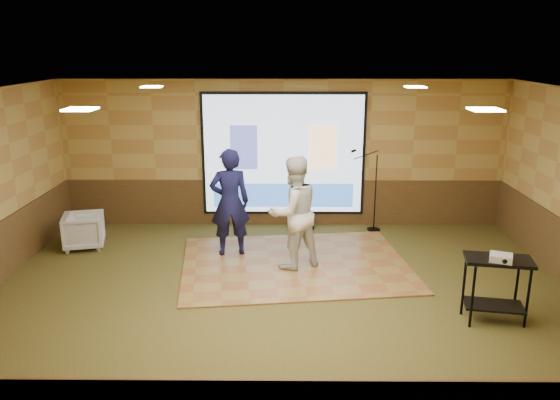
{
  "coord_description": "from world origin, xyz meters",
  "views": [
    {
      "loc": [
        0.03,
        -7.45,
        3.64
      ],
      "look_at": [
        -0.04,
        0.77,
        1.3
      ],
      "focal_mm": 35.0,
      "sensor_mm": 36.0,
      "label": 1
    }
  ],
  "objects_px": {
    "banquet_chair": "(84,231)",
    "duffel_bag": "(302,222)",
    "mic_stand": "(372,207)",
    "projector_screen": "(283,156)",
    "dance_floor": "(295,264)",
    "av_table": "(497,278)",
    "player_left": "(230,202)",
    "projector": "(501,258)",
    "player_right": "(293,213)"
  },
  "relations": [
    {
      "from": "projector_screen",
      "to": "player_right",
      "type": "height_order",
      "value": "projector_screen"
    },
    {
      "from": "projector_screen",
      "to": "dance_floor",
      "type": "bearing_deg",
      "value": -84.4
    },
    {
      "from": "mic_stand",
      "to": "duffel_bag",
      "type": "xyz_separation_m",
      "value": [
        -1.42,
        0.05,
        -0.36
      ]
    },
    {
      "from": "av_table",
      "to": "banquet_chair",
      "type": "distance_m",
      "value": 7.13
    },
    {
      "from": "projector_screen",
      "to": "projector",
      "type": "distance_m",
      "value": 5.12
    },
    {
      "from": "player_right",
      "to": "banquet_chair",
      "type": "xyz_separation_m",
      "value": [
        -3.87,
        0.93,
        -0.65
      ]
    },
    {
      "from": "projector_screen",
      "to": "mic_stand",
      "type": "height_order",
      "value": "projector_screen"
    },
    {
      "from": "duffel_bag",
      "to": "projector_screen",
      "type": "bearing_deg",
      "value": 144.73
    },
    {
      "from": "player_left",
      "to": "dance_floor",
      "type": "bearing_deg",
      "value": 147.69
    },
    {
      "from": "player_right",
      "to": "duffel_bag",
      "type": "distance_m",
      "value": 2.2
    },
    {
      "from": "av_table",
      "to": "banquet_chair",
      "type": "bearing_deg",
      "value": 157.24
    },
    {
      "from": "player_left",
      "to": "banquet_chair",
      "type": "height_order",
      "value": "player_left"
    },
    {
      "from": "player_left",
      "to": "projector",
      "type": "bearing_deg",
      "value": 135.79
    },
    {
      "from": "dance_floor",
      "to": "player_left",
      "type": "xyz_separation_m",
      "value": [
        -1.15,
        0.45,
        0.97
      ]
    },
    {
      "from": "dance_floor",
      "to": "player_left",
      "type": "relative_size",
      "value": 1.99
    },
    {
      "from": "banquet_chair",
      "to": "duffel_bag",
      "type": "bearing_deg",
      "value": -88.98
    },
    {
      "from": "mic_stand",
      "to": "player_left",
      "type": "bearing_deg",
      "value": -157.77
    },
    {
      "from": "projector_screen",
      "to": "av_table",
      "type": "relative_size",
      "value": 3.63
    },
    {
      "from": "dance_floor",
      "to": "projector",
      "type": "xyz_separation_m",
      "value": [
        2.65,
        -2.04,
        0.95
      ]
    },
    {
      "from": "banquet_chair",
      "to": "player_right",
      "type": "bearing_deg",
      "value": -117.61
    },
    {
      "from": "dance_floor",
      "to": "player_right",
      "type": "relative_size",
      "value": 2.02
    },
    {
      "from": "player_left",
      "to": "projector",
      "type": "distance_m",
      "value": 4.55
    },
    {
      "from": "projector_screen",
      "to": "player_left",
      "type": "xyz_separation_m",
      "value": [
        -0.93,
        -1.72,
        -0.49
      ]
    },
    {
      "from": "dance_floor",
      "to": "player_left",
      "type": "distance_m",
      "value": 1.57
    },
    {
      "from": "projector_screen",
      "to": "dance_floor",
      "type": "height_order",
      "value": "projector_screen"
    },
    {
      "from": "projector",
      "to": "mic_stand",
      "type": "xyz_separation_m",
      "value": [
        -1.07,
        3.89,
        -0.47
      ]
    },
    {
      "from": "dance_floor",
      "to": "player_left",
      "type": "height_order",
      "value": "player_left"
    },
    {
      "from": "av_table",
      "to": "banquet_chair",
      "type": "height_order",
      "value": "av_table"
    },
    {
      "from": "mic_stand",
      "to": "banquet_chair",
      "type": "xyz_separation_m",
      "value": [
        -5.49,
        -1.04,
        -0.17
      ]
    },
    {
      "from": "player_right",
      "to": "projector",
      "type": "distance_m",
      "value": 3.3
    },
    {
      "from": "dance_floor",
      "to": "banquet_chair",
      "type": "distance_m",
      "value": 4.0
    },
    {
      "from": "dance_floor",
      "to": "duffel_bag",
      "type": "height_order",
      "value": "duffel_bag"
    },
    {
      "from": "duffel_bag",
      "to": "av_table",
      "type": "bearing_deg",
      "value": -56.98
    },
    {
      "from": "mic_stand",
      "to": "duffel_bag",
      "type": "height_order",
      "value": "mic_stand"
    },
    {
      "from": "av_table",
      "to": "duffel_bag",
      "type": "height_order",
      "value": "av_table"
    },
    {
      "from": "player_left",
      "to": "projector_screen",
      "type": "bearing_deg",
      "value": -129.52
    },
    {
      "from": "projector_screen",
      "to": "banquet_chair",
      "type": "height_order",
      "value": "projector_screen"
    },
    {
      "from": "banquet_chair",
      "to": "player_left",
      "type": "bearing_deg",
      "value": -111.38
    },
    {
      "from": "player_left",
      "to": "banquet_chair",
      "type": "relative_size",
      "value": 2.68
    },
    {
      "from": "projector_screen",
      "to": "mic_stand",
      "type": "xyz_separation_m",
      "value": [
        1.79,
        -0.32,
        -0.98
      ]
    },
    {
      "from": "projector_screen",
      "to": "mic_stand",
      "type": "bearing_deg",
      "value": -9.98
    },
    {
      "from": "projector",
      "to": "duffel_bag",
      "type": "xyz_separation_m",
      "value": [
        -2.49,
        3.94,
        -0.82
      ]
    },
    {
      "from": "projector_screen",
      "to": "player_right",
      "type": "bearing_deg",
      "value": -85.65
    },
    {
      "from": "projector",
      "to": "duffel_bag",
      "type": "relative_size",
      "value": 0.64
    },
    {
      "from": "dance_floor",
      "to": "mic_stand",
      "type": "height_order",
      "value": "mic_stand"
    },
    {
      "from": "dance_floor",
      "to": "projector",
      "type": "relative_size",
      "value": 13.63
    },
    {
      "from": "dance_floor",
      "to": "player_right",
      "type": "height_order",
      "value": "player_right"
    },
    {
      "from": "av_table",
      "to": "player_left",
      "type": "bearing_deg",
      "value": 147.82
    },
    {
      "from": "projector_screen",
      "to": "mic_stand",
      "type": "relative_size",
      "value": 1.98
    },
    {
      "from": "av_table",
      "to": "projector",
      "type": "relative_size",
      "value": 3.26
    }
  ]
}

